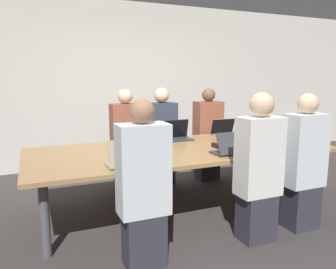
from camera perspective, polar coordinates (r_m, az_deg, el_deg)
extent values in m
plane|color=#383333|center=(3.98, 2.30, -12.62)|extent=(24.00, 24.00, 0.00)
cube|color=beige|center=(5.86, -7.39, 8.62)|extent=(12.00, 0.06, 2.80)
cube|color=#9E7547|center=(3.77, 2.38, -2.66)|extent=(3.41, 1.42, 0.04)
cylinder|color=#4C4C51|center=(3.04, -20.66, -13.69)|extent=(0.08, 0.08, 0.69)
cylinder|color=#4C4C51|center=(4.34, 24.19, -6.81)|extent=(0.08, 0.08, 0.69)
cylinder|color=#4C4C51|center=(4.03, -21.32, -7.85)|extent=(0.08, 0.08, 0.69)
cylinder|color=#4C4C51|center=(5.08, 15.48, -3.90)|extent=(0.08, 0.08, 0.69)
cube|color=gray|center=(4.60, 9.98, -0.11)|extent=(0.35, 0.21, 0.02)
cube|color=gray|center=(4.66, 9.46, 1.46)|extent=(0.36, 0.07, 0.21)
cube|color=black|center=(4.65, 9.52, 1.41)|extent=(0.35, 0.07, 0.21)
cube|color=#2D2D38|center=(5.03, 6.83, -5.15)|extent=(0.32, 0.24, 0.45)
cube|color=brown|center=(4.91, 6.98, 1.50)|extent=(0.40, 0.24, 0.73)
sphere|color=brown|center=(4.86, 7.09, 6.87)|extent=(0.19, 0.19, 0.19)
cube|color=silver|center=(4.07, -4.94, -1.32)|extent=(0.31, 0.21, 0.02)
cube|color=silver|center=(4.12, -5.32, 0.43)|extent=(0.32, 0.07, 0.21)
cube|color=silver|center=(4.12, -5.27, 0.36)|extent=(0.31, 0.07, 0.20)
cube|color=#2D2D38|center=(4.63, -7.19, -6.49)|extent=(0.32, 0.24, 0.45)
cube|color=brown|center=(4.50, -7.35, 0.72)|extent=(0.40, 0.24, 0.73)
sphere|color=beige|center=(4.45, -7.49, 6.59)|extent=(0.20, 0.20, 0.20)
cylinder|color=#232328|center=(3.95, -8.27, -1.10)|extent=(0.08, 0.08, 0.10)
cylinder|color=green|center=(4.07, -1.58, 0.21)|extent=(0.06, 0.06, 0.23)
cylinder|color=green|center=(4.05, -1.59, 2.15)|extent=(0.03, 0.03, 0.05)
cube|color=#333338|center=(3.54, 10.52, -3.14)|extent=(0.35, 0.23, 0.02)
cube|color=#333338|center=(3.46, 11.30, -1.46)|extent=(0.36, 0.10, 0.22)
cube|color=black|center=(3.46, 11.21, -1.51)|extent=(0.35, 0.10, 0.22)
cube|color=#2D2D38|center=(3.30, 15.12, -13.68)|extent=(0.32, 0.24, 0.45)
cube|color=silver|center=(3.12, 15.61, -3.70)|extent=(0.40, 0.24, 0.73)
sphere|color=beige|center=(3.04, 16.02, 5.01)|extent=(0.22, 0.22, 0.22)
cylinder|color=brown|center=(3.70, 14.48, -2.25)|extent=(0.08, 0.08, 0.08)
cylinder|color=green|center=(3.73, 13.65, -1.19)|extent=(0.06, 0.06, 0.20)
cylinder|color=green|center=(3.71, 13.72, 0.63)|extent=(0.03, 0.03, 0.04)
cube|color=#333338|center=(3.88, 17.29, -2.29)|extent=(0.34, 0.24, 0.02)
cube|color=#333338|center=(3.79, 18.26, -0.70)|extent=(0.35, 0.09, 0.23)
cube|color=black|center=(3.80, 18.16, -0.72)|extent=(0.34, 0.08, 0.23)
cube|color=#2D2D38|center=(3.69, 22.09, -11.51)|extent=(0.32, 0.24, 0.45)
cube|color=silver|center=(3.52, 22.72, -2.55)|extent=(0.40, 0.24, 0.73)
sphere|color=beige|center=(3.46, 23.23, 4.97)|extent=(0.20, 0.20, 0.20)
cylinder|color=brown|center=(3.69, 14.39, -2.20)|extent=(0.09, 0.09, 0.09)
cylinder|color=green|center=(3.78, 13.45, -1.26)|extent=(0.08, 0.08, 0.17)
cylinder|color=green|center=(3.76, 13.52, 0.31)|extent=(0.04, 0.04, 0.04)
cube|color=#333338|center=(4.22, 1.93, -0.87)|extent=(0.33, 0.24, 0.02)
cube|color=#333338|center=(4.29, 1.36, 1.05)|extent=(0.34, 0.06, 0.24)
cube|color=black|center=(4.28, 1.42, 1.00)|extent=(0.33, 0.06, 0.23)
cube|color=#2D2D38|center=(4.75, -1.08, -5.98)|extent=(0.32, 0.24, 0.45)
cube|color=#33384C|center=(4.62, -1.10, 1.05)|extent=(0.40, 0.24, 0.73)
sphere|color=beige|center=(4.57, -1.12, 6.84)|extent=(0.21, 0.21, 0.21)
cube|color=gray|center=(3.04, -7.24, -5.22)|extent=(0.36, 0.24, 0.02)
cube|color=gray|center=(2.92, -6.79, -3.23)|extent=(0.36, 0.09, 0.24)
cube|color=#0F1933|center=(2.93, -6.84, -3.25)|extent=(0.36, 0.08, 0.24)
cube|color=#2D2D38|center=(2.81, -4.19, -17.71)|extent=(0.32, 0.24, 0.45)
cube|color=silver|center=(2.59, -4.36, -6.11)|extent=(0.40, 0.24, 0.73)
sphere|color=#9E7051|center=(2.50, -4.49, 4.03)|extent=(0.19, 0.19, 0.19)
cube|color=black|center=(3.80, 8.41, -1.95)|extent=(0.05, 0.15, 0.05)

